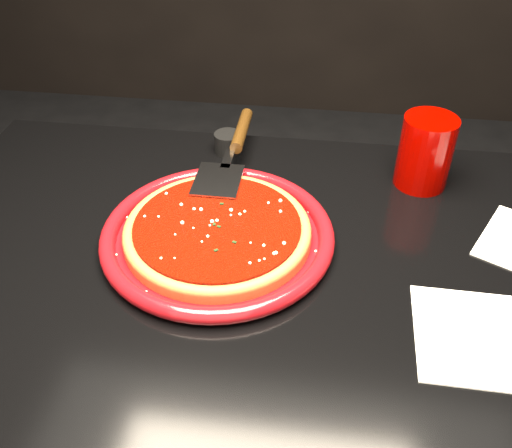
{
  "coord_description": "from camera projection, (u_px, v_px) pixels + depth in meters",
  "views": [
    {
      "loc": [
        0.09,
        -0.66,
        1.37
      ],
      "look_at": [
        -0.01,
        0.08,
        0.77
      ],
      "focal_mm": 40.0,
      "sensor_mm": 36.0,
      "label": 1
    }
  ],
  "objects": [
    {
      "name": "ramekin",
      "position": [
        228.0,
        143.0,
        1.16
      ],
      "size": [
        0.06,
        0.06,
        0.04
      ],
      "primitive_type": "cylinder",
      "rotation": [
        0.0,
        0.0,
        -0.07
      ],
      "color": "black",
      "rests_on": "table"
    },
    {
      "name": "basil_flecks",
      "position": [
        217.0,
        223.0,
        0.93
      ],
      "size": [
        0.24,
        0.24,
        0.0
      ],
      "primitive_type": null,
      "color": "black",
      "rests_on": "plate"
    },
    {
      "name": "pizza_crust",
      "position": [
        218.0,
        233.0,
        0.94
      ],
      "size": [
        0.39,
        0.39,
        0.02
      ],
      "primitive_type": "cylinder",
      "rotation": [
        0.0,
        0.0,
        0.3
      ],
      "color": "brown",
      "rests_on": "plate"
    },
    {
      "name": "table",
      "position": [
        255.0,
        401.0,
        1.14
      ],
      "size": [
        1.2,
        0.8,
        0.75
      ],
      "primitive_type": "cube",
      "color": "black",
      "rests_on": "floor"
    },
    {
      "name": "pizza_server",
      "position": [
        232.0,
        151.0,
        1.08
      ],
      "size": [
        0.1,
        0.35,
        0.03
      ],
      "primitive_type": null,
      "rotation": [
        0.0,
        0.0,
        -0.01
      ],
      "color": "silver",
      "rests_on": "plate"
    },
    {
      "name": "plate",
      "position": [
        218.0,
        235.0,
        0.94
      ],
      "size": [
        0.48,
        0.48,
        0.03
      ],
      "primitive_type": "cylinder",
      "rotation": [
        0.0,
        0.0,
        0.3
      ],
      "color": "maroon",
      "rests_on": "table"
    },
    {
      "name": "pizza_crust_rim",
      "position": [
        217.0,
        229.0,
        0.93
      ],
      "size": [
        0.39,
        0.39,
        0.02
      ],
      "primitive_type": "torus",
      "rotation": [
        0.0,
        0.0,
        0.3
      ],
      "color": "brown",
      "rests_on": "plate"
    },
    {
      "name": "pizza_sauce",
      "position": [
        217.0,
        227.0,
        0.93
      ],
      "size": [
        0.34,
        0.34,
        0.01
      ],
      "primitive_type": "cylinder",
      "rotation": [
        0.0,
        0.0,
        0.3
      ],
      "color": "#710C02",
      "rests_on": "plate"
    },
    {
      "name": "napkin_a",
      "position": [
        479.0,
        337.0,
        0.79
      ],
      "size": [
        0.18,
        0.18,
        0.0
      ],
      "primitive_type": "cube",
      "rotation": [
        0.0,
        0.0,
        -0.02
      ],
      "color": "white",
      "rests_on": "table"
    },
    {
      "name": "parmesan_dusting",
      "position": [
        217.0,
        223.0,
        0.93
      ],
      "size": [
        0.26,
        0.26,
        0.01
      ],
      "primitive_type": null,
      "color": "beige",
      "rests_on": "plate"
    },
    {
      "name": "cup",
      "position": [
        425.0,
        152.0,
        1.04
      ],
      "size": [
        0.1,
        0.1,
        0.14
      ],
      "primitive_type": "cylinder",
      "rotation": [
        0.0,
        0.0,
        0.07
      ],
      "color": "#8E0300",
      "rests_on": "table"
    }
  ]
}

